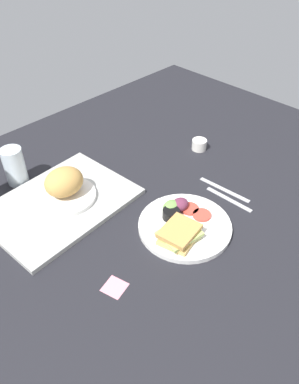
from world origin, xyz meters
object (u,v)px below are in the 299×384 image
espresso_cup (199,145)px  fork (229,199)px  serving_tray (60,203)px  plate_with_salad (182,224)px  drinking_glass (15,166)px  knife (224,189)px  bread_plate_near (65,186)px  sticky_note (115,287)px

espresso_cup → fork: 30.77cm
serving_tray → plate_with_salad: (19.58, -34.66, 0.93)cm
drinking_glass → plate_with_salad: bearing=-67.8°
espresso_cup → knife: size_ratio=0.29×
plate_with_salad → bread_plate_near: bearing=115.2°
espresso_cup → knife: (-13.58, -21.86, -1.75)cm
bread_plate_near → espresso_cup: bread_plate_near is taller
bread_plate_near → fork: 53.28cm
bread_plate_near → plate_with_salad: size_ratio=0.69×
fork → knife: bearing=-38.3°
bread_plate_near → knife: bearing=-40.0°
bread_plate_near → drinking_glass: (-6.01, 19.90, 0.76)cm
plate_with_salad → espresso_cup: plate_with_salad is taller
knife → sticky_note: 51.97cm
fork → serving_tray: bearing=45.9°
bread_plate_near → fork: (37.23, -37.70, -5.60)cm
serving_tray → fork: 54.73cm
plate_with_salad → espresso_cup: (37.25, 23.44, 0.27)cm
serving_tray → bread_plate_near: 5.91cm
serving_tray → fork: serving_tray is taller
sticky_note → espresso_cup: bearing=20.8°
espresso_cup → fork: size_ratio=0.33×
drinking_glass → sticky_note: size_ratio=2.36×
serving_tray → knife: (43.25, -33.08, -0.55)cm
knife → sticky_note: (-51.89, -2.99, -0.19)cm
espresso_cup → sticky_note: 70.05cm
espresso_cup → sticky_note: espresso_cup is taller
bread_plate_near → knife: (40.23, -33.70, -5.60)cm
plate_with_salad → fork: (20.66, -2.42, -1.48)cm
drinking_glass → fork: 72.30cm
serving_tray → sticky_note: (-8.64, -36.07, -0.74)cm
espresso_cup → bread_plate_near: bearing=167.6°
serving_tray → espresso_cup: espresso_cup is taller
espresso_cup → fork: (-16.58, -25.86, -1.75)cm
plate_with_salad → fork: plate_with_salad is taller
fork → drinking_glass: bearing=35.5°
serving_tray → plate_with_salad: size_ratio=1.61×
bread_plate_near → sticky_note: bread_plate_near is taller
knife → drinking_glass: bearing=36.9°
bread_plate_near → sticky_note: (-11.66, -36.69, -5.79)cm
serving_tray → espresso_cup: size_ratio=8.04×
bread_plate_near → plate_with_salad: bread_plate_near is taller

